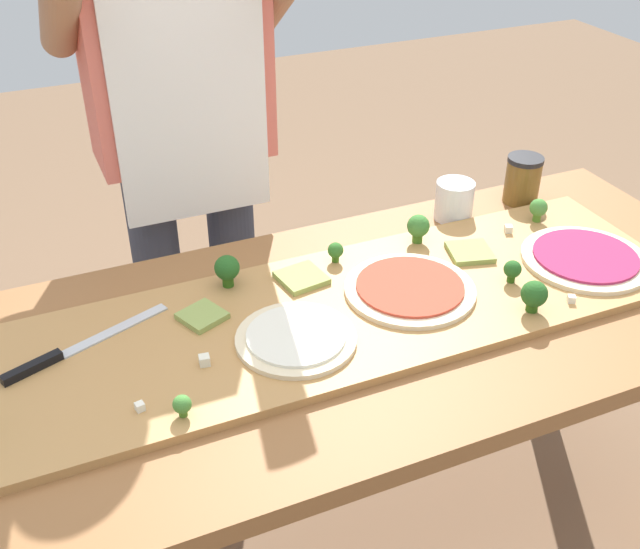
{
  "coord_description": "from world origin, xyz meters",
  "views": [
    {
      "loc": [
        -0.51,
        -1.07,
        1.64
      ],
      "look_at": [
        -0.03,
        0.02,
        0.87
      ],
      "focal_mm": 42.64,
      "sensor_mm": 36.0,
      "label": 1
    }
  ],
  "objects_px": {
    "pizza_whole_white_garlic": "(296,338)",
    "pizza_whole_beet_magenta": "(585,258)",
    "cheese_crumble_a": "(204,360)",
    "pizza_slice_near_left": "(202,316)",
    "broccoli_floret_back_left": "(227,269)",
    "prep_table": "(338,362)",
    "pizza_slice_center": "(470,252)",
    "sauce_jar": "(523,179)",
    "flour_cup": "(454,203)",
    "broccoli_floret_center_left": "(418,227)",
    "pizza_slice_near_right": "(302,278)",
    "broccoli_floret_front_left": "(512,270)",
    "cook_center": "(182,115)",
    "broccoli_floret_back_right": "(182,405)",
    "chefs_knife": "(65,353)",
    "broccoli_floret_front_mid": "(538,208)",
    "broccoli_floret_front_right": "(336,251)",
    "pizza_whole_tomato_red": "(410,288)",
    "cheese_crumble_b": "(140,407)",
    "broccoli_floret_center_right": "(534,295)",
    "cheese_crumble_c": "(508,229)",
    "cheese_crumble_d": "(571,299)"
  },
  "relations": [
    {
      "from": "pizza_whole_white_garlic",
      "to": "pizza_whole_beet_magenta",
      "type": "bearing_deg",
      "value": 1.05
    },
    {
      "from": "pizza_whole_white_garlic",
      "to": "cheese_crumble_a",
      "type": "bearing_deg",
      "value": 179.49
    },
    {
      "from": "pizza_slice_near_left",
      "to": "broccoli_floret_back_left",
      "type": "bearing_deg",
      "value": 48.1
    },
    {
      "from": "prep_table",
      "to": "pizza_slice_center",
      "type": "xyz_separation_m",
      "value": [
        0.35,
        0.09,
        0.12
      ]
    },
    {
      "from": "prep_table",
      "to": "sauce_jar",
      "type": "bearing_deg",
      "value": 24.34
    },
    {
      "from": "flour_cup",
      "to": "cheese_crumble_a",
      "type": "bearing_deg",
      "value": -155.81
    },
    {
      "from": "pizza_whole_white_garlic",
      "to": "broccoli_floret_back_left",
      "type": "height_order",
      "value": "broccoli_floret_back_left"
    },
    {
      "from": "broccoli_floret_center_left",
      "to": "pizza_slice_near_right",
      "type": "bearing_deg",
      "value": -171.78
    },
    {
      "from": "pizza_whole_white_garlic",
      "to": "sauce_jar",
      "type": "height_order",
      "value": "sauce_jar"
    },
    {
      "from": "broccoli_floret_front_left",
      "to": "cook_center",
      "type": "height_order",
      "value": "cook_center"
    },
    {
      "from": "broccoli_floret_back_right",
      "to": "chefs_knife",
      "type": "bearing_deg",
      "value": 123.24
    },
    {
      "from": "prep_table",
      "to": "pizza_slice_center",
      "type": "height_order",
      "value": "pizza_slice_center"
    },
    {
      "from": "broccoli_floret_front_mid",
      "to": "pizza_slice_near_right",
      "type": "bearing_deg",
      "value": -178.51
    },
    {
      "from": "broccoli_floret_front_right",
      "to": "flour_cup",
      "type": "bearing_deg",
      "value": 15.11
    },
    {
      "from": "pizza_slice_near_left",
      "to": "cheese_crumble_a",
      "type": "height_order",
      "value": "cheese_crumble_a"
    },
    {
      "from": "pizza_whole_beet_magenta",
      "to": "broccoli_floret_front_mid",
      "type": "distance_m",
      "value": 0.19
    },
    {
      "from": "pizza_whole_tomato_red",
      "to": "broccoli_floret_front_mid",
      "type": "bearing_deg",
      "value": 18.63
    },
    {
      "from": "broccoli_floret_front_right",
      "to": "pizza_whole_white_garlic",
      "type": "bearing_deg",
      "value": -128.97
    },
    {
      "from": "pizza_slice_near_right",
      "to": "flour_cup",
      "type": "relative_size",
      "value": 0.95
    },
    {
      "from": "broccoli_floret_front_mid",
      "to": "broccoli_floret_back_left",
      "type": "height_order",
      "value": "broccoli_floret_back_left"
    },
    {
      "from": "broccoli_floret_center_left",
      "to": "cheese_crumble_b",
      "type": "distance_m",
      "value": 0.75
    },
    {
      "from": "broccoli_floret_center_left",
      "to": "broccoli_floret_center_right",
      "type": "relative_size",
      "value": 1.01
    },
    {
      "from": "pizza_whole_beet_magenta",
      "to": "pizza_slice_center",
      "type": "height_order",
      "value": "pizza_whole_beet_magenta"
    },
    {
      "from": "broccoli_floret_center_left",
      "to": "cheese_crumble_c",
      "type": "height_order",
      "value": "broccoli_floret_center_left"
    },
    {
      "from": "pizza_whole_tomato_red",
      "to": "pizza_whole_beet_magenta",
      "type": "bearing_deg",
      "value": -6.66
    },
    {
      "from": "pizza_slice_center",
      "to": "cheese_crumble_b",
      "type": "height_order",
      "value": "cheese_crumble_b"
    },
    {
      "from": "pizza_whole_beet_magenta",
      "to": "pizza_whole_white_garlic",
      "type": "bearing_deg",
      "value": -178.95
    },
    {
      "from": "broccoli_floret_front_left",
      "to": "broccoli_floret_center_right",
      "type": "height_order",
      "value": "broccoli_floret_center_right"
    },
    {
      "from": "broccoli_floret_back_left",
      "to": "cheese_crumble_b",
      "type": "xyz_separation_m",
      "value": [
        -0.24,
        -0.29,
        -0.03
      ]
    },
    {
      "from": "broccoli_floret_front_left",
      "to": "broccoli_floret_back_left",
      "type": "distance_m",
      "value": 0.58
    },
    {
      "from": "pizza_slice_near_left",
      "to": "broccoli_floret_back_left",
      "type": "distance_m",
      "value": 0.12
    },
    {
      "from": "broccoli_floret_front_right",
      "to": "cheese_crumble_d",
      "type": "xyz_separation_m",
      "value": [
        0.36,
        -0.32,
        -0.02
      ]
    },
    {
      "from": "cheese_crumble_a",
      "to": "flour_cup",
      "type": "xyz_separation_m",
      "value": [
        0.71,
        0.32,
        0.01
      ]
    },
    {
      "from": "pizza_slice_center",
      "to": "broccoli_floret_back_right",
      "type": "height_order",
      "value": "broccoli_floret_back_right"
    },
    {
      "from": "chefs_knife",
      "to": "cheese_crumble_a",
      "type": "bearing_deg",
      "value": -29.32
    },
    {
      "from": "broccoli_floret_center_right",
      "to": "chefs_knife",
      "type": "bearing_deg",
      "value": 165.56
    },
    {
      "from": "pizza_slice_near_right",
      "to": "pizza_whole_white_garlic",
      "type": "bearing_deg",
      "value": -115.15
    },
    {
      "from": "pizza_whole_beet_magenta",
      "to": "pizza_slice_center",
      "type": "bearing_deg",
      "value": 150.5
    },
    {
      "from": "pizza_whole_white_garlic",
      "to": "flour_cup",
      "type": "relative_size",
      "value": 2.4
    },
    {
      "from": "broccoli_floret_front_left",
      "to": "cheese_crumble_a",
      "type": "relative_size",
      "value": 2.62
    },
    {
      "from": "flour_cup",
      "to": "sauce_jar",
      "type": "relative_size",
      "value": 0.78
    },
    {
      "from": "broccoli_floret_back_right",
      "to": "cheese_crumble_c",
      "type": "height_order",
      "value": "broccoli_floret_back_right"
    },
    {
      "from": "cheese_crumble_b",
      "to": "cheese_crumble_d",
      "type": "relative_size",
      "value": 0.99
    },
    {
      "from": "pizza_slice_near_left",
      "to": "cook_center",
      "type": "distance_m",
      "value": 0.55
    },
    {
      "from": "broccoli_floret_back_left",
      "to": "broccoli_floret_center_left",
      "type": "bearing_deg",
      "value": 0.19
    },
    {
      "from": "prep_table",
      "to": "chefs_knife",
      "type": "bearing_deg",
      "value": 170.62
    },
    {
      "from": "prep_table",
      "to": "chefs_knife",
      "type": "xyz_separation_m",
      "value": [
        -0.5,
        0.08,
        0.12
      ]
    },
    {
      "from": "flour_cup",
      "to": "broccoli_floret_front_mid",
      "type": "bearing_deg",
      "value": -38.08
    },
    {
      "from": "broccoli_floret_center_right",
      "to": "pizza_whole_tomato_red",
      "type": "bearing_deg",
      "value": 140.55
    },
    {
      "from": "cheese_crumble_c",
      "to": "pizza_whole_tomato_red",
      "type": "bearing_deg",
      "value": -159.28
    }
  ]
}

